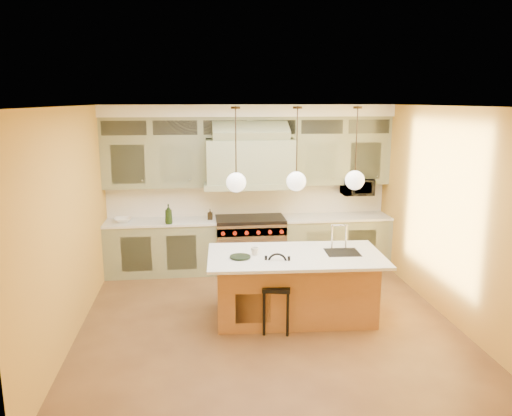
{
  "coord_description": "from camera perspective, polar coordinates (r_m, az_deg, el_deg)",
  "views": [
    {
      "loc": [
        -0.9,
        -6.32,
        2.97
      ],
      "look_at": [
        -0.07,
        0.7,
        1.44
      ],
      "focal_mm": 35.0,
      "sensor_mm": 36.0,
      "label": 1
    }
  ],
  "objects": [
    {
      "name": "fruit_bowl",
      "position": [
        8.8,
        -14.95,
        -1.32
      ],
      "size": [
        0.32,
        0.32,
        0.07
      ],
      "primitive_type": "imported",
      "rotation": [
        0.0,
        0.0,
        0.1
      ],
      "color": "white",
      "rests_on": "back_cabinetry"
    },
    {
      "name": "microwave",
      "position": [
        9.15,
        11.49,
        2.4
      ],
      "size": [
        0.54,
        0.37,
        0.3
      ],
      "primitive_type": "imported",
      "color": "black",
      "rests_on": "back_cabinetry"
    },
    {
      "name": "wall_front",
      "position": [
        4.21,
        6.14,
        -9.07
      ],
      "size": [
        5.0,
        0.0,
        5.0
      ],
      "primitive_type": "plane",
      "rotation": [
        -1.57,
        0.0,
        0.0
      ],
      "color": "gold",
      "rests_on": "ground"
    },
    {
      "name": "kitchen_island",
      "position": [
        7.02,
        4.47,
        -8.7
      ],
      "size": [
        2.43,
        1.38,
        1.35
      ],
      "rotation": [
        0.0,
        0.0,
        -0.05
      ],
      "color": "#A26939",
      "rests_on": "floor"
    },
    {
      "name": "wall_left",
      "position": [
        6.69,
        -20.41,
        -1.71
      ],
      "size": [
        0.0,
        5.0,
        5.0
      ],
      "primitive_type": "plane",
      "rotation": [
        1.57,
        0.0,
        1.57
      ],
      "color": "gold",
      "rests_on": "ground"
    },
    {
      "name": "pendant_center",
      "position": [
        6.64,
        4.63,
        3.31
      ],
      "size": [
        0.26,
        0.26,
        1.11
      ],
      "color": "#2D2319",
      "rests_on": "ceiling"
    },
    {
      "name": "wall_right",
      "position": [
        7.33,
        21.05,
        -0.59
      ],
      "size": [
        0.0,
        5.0,
        5.0
      ],
      "primitive_type": "plane",
      "rotation": [
        1.57,
        0.0,
        -1.57
      ],
      "color": "gold",
      "rests_on": "ground"
    },
    {
      "name": "range",
      "position": [
        8.86,
        -0.66,
        -4.07
      ],
      "size": [
        1.2,
        0.74,
        0.96
      ],
      "color": "silver",
      "rests_on": "floor"
    },
    {
      "name": "pendant_right",
      "position": [
        6.84,
        11.23,
        3.38
      ],
      "size": [
        0.26,
        0.26,
        1.11
      ],
      "color": "#2D2319",
      "rests_on": "ceiling"
    },
    {
      "name": "cup",
      "position": [
        6.78,
        -0.15,
        -4.95
      ],
      "size": [
        0.13,
        0.13,
        0.1
      ],
      "primitive_type": "imported",
      "rotation": [
        0.0,
        0.0,
        -0.17
      ],
      "color": "silver",
      "rests_on": "kitchen_island"
    },
    {
      "name": "oil_bottle_b",
      "position": [
        8.69,
        -5.27,
        -0.73
      ],
      "size": [
        0.09,
        0.1,
        0.18
      ],
      "primitive_type": "imported",
      "rotation": [
        0.0,
        0.0,
        -0.15
      ],
      "color": "black",
      "rests_on": "back_cabinetry"
    },
    {
      "name": "pendant_left",
      "position": [
        6.53,
        -2.28,
        3.19
      ],
      "size": [
        0.26,
        0.26,
        1.11
      ],
      "color": "#2D2319",
      "rests_on": "ceiling"
    },
    {
      "name": "oil_bottle_a",
      "position": [
        8.46,
        -9.96,
        -0.7
      ],
      "size": [
        0.13,
        0.13,
        0.33
      ],
      "primitive_type": "imported",
      "rotation": [
        0.0,
        0.0,
        -0.01
      ],
      "color": "black",
      "rests_on": "back_cabinetry"
    },
    {
      "name": "back_cabinetry",
      "position": [
        8.73,
        -0.74,
        2.05
      ],
      "size": [
        5.0,
        0.77,
        2.9
      ],
      "color": "gray",
      "rests_on": "floor"
    },
    {
      "name": "counter_stool",
      "position": [
        6.58,
        2.38,
        -9.19
      ],
      "size": [
        0.42,
        0.42,
        1.02
      ],
      "rotation": [
        0.0,
        0.0,
        -0.21
      ],
      "color": "black",
      "rests_on": "floor"
    },
    {
      "name": "floor",
      "position": [
        7.04,
        1.26,
        -12.76
      ],
      "size": [
        5.0,
        5.0,
        0.0
      ],
      "primitive_type": "plane",
      "color": "#56361D",
      "rests_on": "ground"
    },
    {
      "name": "ceiling",
      "position": [
        6.38,
        1.38,
        11.57
      ],
      "size": [
        5.0,
        5.0,
        0.0
      ],
      "primitive_type": "plane",
      "rotation": [
        3.14,
        0.0,
        0.0
      ],
      "color": "white",
      "rests_on": "wall_back"
    },
    {
      "name": "wall_back",
      "position": [
        8.99,
        -0.92,
        2.47
      ],
      "size": [
        5.0,
        0.0,
        5.0
      ],
      "primitive_type": "plane",
      "rotation": [
        1.57,
        0.0,
        0.0
      ],
      "color": "gold",
      "rests_on": "ground"
    }
  ]
}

